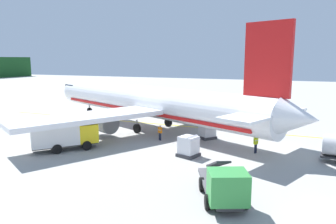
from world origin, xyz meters
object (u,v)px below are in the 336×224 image
at_px(cargo_container_near, 207,130).
at_px(crew_marshaller, 256,142).
at_px(airliner_foreground, 148,102).
at_px(service_truck_baggage, 64,135).
at_px(crew_loader_left, 160,131).
at_px(service_truck_fuel, 278,108).
at_px(service_truck_pushback, 224,185).
at_px(cargo_container_mid, 189,146).

relative_size(cargo_container_near, crew_marshaller, 1.31).
bearing_deg(airliner_foreground, cargo_container_near, -104.54).
xyz_separation_m(service_truck_baggage, crew_loader_left, (6.81, -7.07, -0.53)).
distance_m(service_truck_fuel, service_truck_baggage, 31.61).
height_order(service_truck_pushback, crew_loader_left, service_truck_pushback).
relative_size(service_truck_fuel, service_truck_baggage, 0.99).
xyz_separation_m(cargo_container_near, cargo_container_mid, (-6.92, -0.21, -0.01)).
bearing_deg(cargo_container_near, cargo_container_mid, -178.29).
bearing_deg(crew_loader_left, service_truck_pushback, -141.72).
bearing_deg(service_truck_fuel, crew_loader_left, 150.78).
bearing_deg(service_truck_baggage, service_truck_fuel, -34.38).
relative_size(service_truck_baggage, service_truck_pushback, 0.93).
relative_size(service_truck_baggage, cargo_container_mid, 2.89).
height_order(service_truck_fuel, crew_loader_left, service_truck_fuel).
distance_m(airliner_foreground, crew_loader_left, 6.59).
bearing_deg(service_truck_baggage, cargo_container_mid, -77.62).
height_order(service_truck_baggage, crew_loader_left, service_truck_baggage).
distance_m(service_truck_fuel, crew_loader_left, 22.09).
distance_m(cargo_container_near, cargo_container_mid, 6.92).
distance_m(crew_marshaller, crew_loader_left, 10.20).
relative_size(service_truck_pushback, crew_marshaller, 3.67).
xyz_separation_m(service_truck_pushback, crew_loader_left, (12.36, 9.75, -0.20)).
height_order(service_truck_fuel, cargo_container_near, service_truck_fuel).
bearing_deg(crew_marshaller, cargo_container_near, 57.72).
bearing_deg(service_truck_fuel, crew_marshaller, 178.23).
relative_size(service_truck_pushback, cargo_container_near, 2.81).
distance_m(airliner_foreground, service_truck_baggage, 12.25).
height_order(service_truck_fuel, crew_marshaller, service_truck_fuel).
xyz_separation_m(cargo_container_near, crew_marshaller, (-3.58, -5.66, 0.11)).
height_order(airliner_foreground, service_truck_fuel, airliner_foreground).
bearing_deg(crew_marshaller, service_truck_fuel, -1.77).
bearing_deg(cargo_container_mid, airliner_foreground, 43.07).
bearing_deg(cargo_container_near, crew_marshaller, -122.28).
bearing_deg(cargo_container_near, crew_loader_left, 120.87).
relative_size(cargo_container_mid, crew_marshaller, 1.18).
relative_size(service_truck_fuel, cargo_container_mid, 2.86).
height_order(service_truck_baggage, service_truck_pushback, service_truck_baggage).
height_order(airliner_foreground, cargo_container_near, airliner_foreground).
xyz_separation_m(service_truck_pushback, cargo_container_mid, (8.13, 5.04, -0.25)).
height_order(service_truck_fuel, cargo_container_mid, service_truck_fuel).
relative_size(cargo_container_near, crew_loader_left, 1.39).
bearing_deg(service_truck_baggage, crew_loader_left, -46.04).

